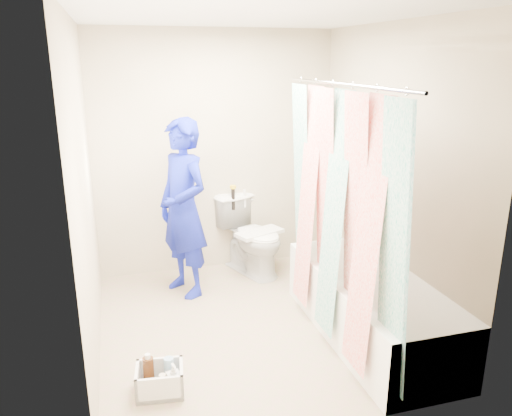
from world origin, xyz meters
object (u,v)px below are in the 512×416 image
object	(u,v)px
bathtub	(370,305)
plumber	(183,209)
cleaning_caddy	(161,380)
toilet	(252,236)

from	to	relation	value
bathtub	plumber	xyz separation A→B (m)	(-1.27, 1.19, 0.55)
plumber	bathtub	bearing A→B (deg)	19.66
bathtub	cleaning_caddy	world-z (taller)	bathtub
bathtub	plumber	distance (m)	1.82
plumber	cleaning_caddy	bearing A→B (deg)	-42.01
bathtub	plumber	bearing A→B (deg)	136.85
bathtub	toilet	world-z (taller)	toilet
bathtub	plumber	size ratio (longest dim) A/B	1.07
bathtub	cleaning_caddy	distance (m)	1.68
cleaning_caddy	bathtub	bearing A→B (deg)	15.56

